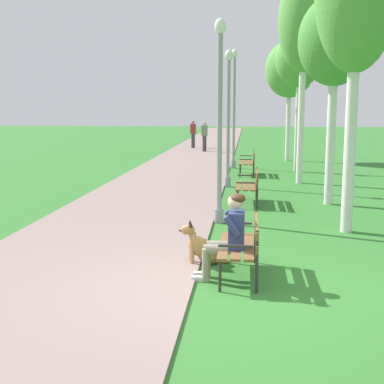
{
  "coord_description": "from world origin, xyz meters",
  "views": [
    {
      "loc": [
        0.42,
        -6.72,
        2.43
      ],
      "look_at": [
        -0.58,
        2.68,
        0.9
      ],
      "focal_mm": 49.42,
      "sensor_mm": 36.0,
      "label": 1
    }
  ],
  "objects_px": {
    "lamp_post_near": "(220,120)",
    "lamp_post_mid": "(228,117)",
    "birch_tree_fourth": "(304,23)",
    "pedestrian_further_distant": "(193,134)",
    "park_bench_far": "(249,161)",
    "dog_shepherd": "(203,248)",
    "park_bench_near": "(243,242)",
    "park_bench_mid": "(250,184)",
    "person_seated_on_near_bench": "(229,233)",
    "birch_tree_sixth": "(290,70)",
    "birch_tree_fifth": "(299,60)",
    "birch_tree_third": "(335,43)",
    "pedestrian_distant": "(204,137)",
    "lamp_post_far": "(234,108)"
  },
  "relations": [
    {
      "from": "lamp_post_near",
      "to": "birch_tree_third",
      "type": "relative_size",
      "value": 0.82
    },
    {
      "from": "birch_tree_fifth",
      "to": "park_bench_mid",
      "type": "bearing_deg",
      "value": -104.12
    },
    {
      "from": "dog_shepherd",
      "to": "birch_tree_third",
      "type": "height_order",
      "value": "birch_tree_third"
    },
    {
      "from": "dog_shepherd",
      "to": "lamp_post_near",
      "type": "xyz_separation_m",
      "value": [
        0.08,
        3.01,
        1.9
      ]
    },
    {
      "from": "birch_tree_third",
      "to": "pedestrian_further_distant",
      "type": "xyz_separation_m",
      "value": [
        -5.26,
        17.56,
        -3.11
      ]
    },
    {
      "from": "park_bench_near",
      "to": "lamp_post_mid",
      "type": "distance_m",
      "value": 8.82
    },
    {
      "from": "person_seated_on_near_bench",
      "to": "birch_tree_third",
      "type": "relative_size",
      "value": 0.25
    },
    {
      "from": "lamp_post_mid",
      "to": "birch_tree_fourth",
      "type": "relative_size",
      "value": 0.62
    },
    {
      "from": "lamp_post_far",
      "to": "birch_tree_sixth",
      "type": "xyz_separation_m",
      "value": [
        2.36,
        3.28,
        1.65
      ]
    },
    {
      "from": "lamp_post_mid",
      "to": "pedestrian_distant",
      "type": "relative_size",
      "value": 2.48
    },
    {
      "from": "lamp_post_near",
      "to": "lamp_post_mid",
      "type": "xyz_separation_m",
      "value": [
        -0.02,
        5.12,
        -0.04
      ]
    },
    {
      "from": "person_seated_on_near_bench",
      "to": "park_bench_mid",
      "type": "bearing_deg",
      "value": 87.11
    },
    {
      "from": "lamp_post_mid",
      "to": "lamp_post_far",
      "type": "distance_m",
      "value": 5.03
    },
    {
      "from": "person_seated_on_near_bench",
      "to": "lamp_post_far",
      "type": "xyz_separation_m",
      "value": [
        -0.33,
        13.87,
        1.72
      ]
    },
    {
      "from": "park_bench_near",
      "to": "birch_tree_fifth",
      "type": "bearing_deg",
      "value": 81.77
    },
    {
      "from": "park_bench_near",
      "to": "pedestrian_further_distant",
      "type": "bearing_deg",
      "value": 97.69
    },
    {
      "from": "park_bench_far",
      "to": "lamp_post_near",
      "type": "bearing_deg",
      "value": -94.42
    },
    {
      "from": "pedestrian_distant",
      "to": "park_bench_near",
      "type": "bearing_deg",
      "value": -83.76
    },
    {
      "from": "birch_tree_third",
      "to": "birch_tree_fifth",
      "type": "height_order",
      "value": "birch_tree_fifth"
    },
    {
      "from": "birch_tree_third",
      "to": "pedestrian_further_distant",
      "type": "relative_size",
      "value": 3.08
    },
    {
      "from": "lamp_post_near",
      "to": "birch_tree_fifth",
      "type": "bearing_deg",
      "value": 75.53
    },
    {
      "from": "park_bench_mid",
      "to": "park_bench_far",
      "type": "relative_size",
      "value": 1.0
    },
    {
      "from": "birch_tree_fifth",
      "to": "pedestrian_further_distant",
      "type": "bearing_deg",
      "value": 115.23
    },
    {
      "from": "park_bench_mid",
      "to": "pedestrian_distant",
      "type": "xyz_separation_m",
      "value": [
        -2.41,
        15.3,
        0.33
      ]
    },
    {
      "from": "park_bench_far",
      "to": "birch_tree_fifth",
      "type": "height_order",
      "value": "birch_tree_fifth"
    },
    {
      "from": "birch_tree_sixth",
      "to": "pedestrian_further_distant",
      "type": "bearing_deg",
      "value": 127.22
    },
    {
      "from": "person_seated_on_near_bench",
      "to": "birch_tree_third",
      "type": "height_order",
      "value": "birch_tree_third"
    },
    {
      "from": "lamp_post_far",
      "to": "pedestrian_further_distant",
      "type": "xyz_separation_m",
      "value": [
        -2.65,
        9.88,
        -1.56
      ]
    },
    {
      "from": "lamp_post_mid",
      "to": "birch_tree_fourth",
      "type": "xyz_separation_m",
      "value": [
        2.26,
        1.07,
        2.87
      ]
    },
    {
      "from": "park_bench_near",
      "to": "dog_shepherd",
      "type": "relative_size",
      "value": 1.83
    },
    {
      "from": "park_bench_near",
      "to": "park_bench_mid",
      "type": "bearing_deg",
      "value": 89.05
    },
    {
      "from": "birch_tree_fourth",
      "to": "pedestrian_distant",
      "type": "relative_size",
      "value": 4.01
    },
    {
      "from": "birch_tree_fourth",
      "to": "pedestrian_further_distant",
      "type": "distance_m",
      "value": 15.25
    },
    {
      "from": "birch_tree_fourth",
      "to": "pedestrian_further_distant",
      "type": "relative_size",
      "value": 4.01
    },
    {
      "from": "park_bench_mid",
      "to": "birch_tree_fifth",
      "type": "xyz_separation_m",
      "value": [
        1.76,
        7.0,
        3.62
      ]
    },
    {
      "from": "pedestrian_distant",
      "to": "pedestrian_further_distant",
      "type": "height_order",
      "value": "same"
    },
    {
      "from": "park_bench_near",
      "to": "lamp_post_far",
      "type": "bearing_deg",
      "value": 92.24
    },
    {
      "from": "park_bench_far",
      "to": "dog_shepherd",
      "type": "relative_size",
      "value": 1.83
    },
    {
      "from": "birch_tree_fourth",
      "to": "birch_tree_fifth",
      "type": "distance_m",
      "value": 3.26
    },
    {
      "from": "person_seated_on_near_bench",
      "to": "birch_tree_sixth",
      "type": "distance_m",
      "value": 17.6
    },
    {
      "from": "birch_tree_third",
      "to": "birch_tree_fifth",
      "type": "bearing_deg",
      "value": 91.83
    },
    {
      "from": "birch_tree_third",
      "to": "dog_shepherd",
      "type": "bearing_deg",
      "value": -116.34
    },
    {
      "from": "park_bench_mid",
      "to": "birch_tree_sixth",
      "type": "distance_m",
      "value": 11.79
    },
    {
      "from": "lamp_post_far",
      "to": "pedestrian_distant",
      "type": "relative_size",
      "value": 2.81
    },
    {
      "from": "person_seated_on_near_bench",
      "to": "pedestrian_distant",
      "type": "distance_m",
      "value": 21.45
    },
    {
      "from": "lamp_post_far",
      "to": "birch_tree_third",
      "type": "distance_m",
      "value": 8.27
    },
    {
      "from": "lamp_post_near",
      "to": "birch_tree_sixth",
      "type": "height_order",
      "value": "birch_tree_sixth"
    },
    {
      "from": "park_bench_near",
      "to": "lamp_post_near",
      "type": "bearing_deg",
      "value": 98.81
    },
    {
      "from": "park_bench_near",
      "to": "birch_tree_third",
      "type": "xyz_separation_m",
      "value": [
        2.08,
        6.0,
        3.44
      ]
    },
    {
      "from": "lamp_post_mid",
      "to": "birch_tree_fifth",
      "type": "xyz_separation_m",
      "value": [
        2.43,
        4.2,
        2.01
      ]
    }
  ]
}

